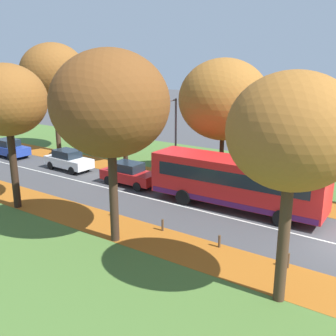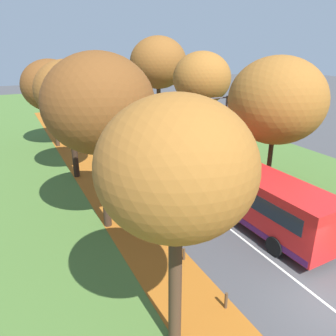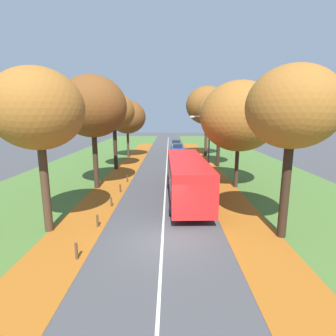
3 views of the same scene
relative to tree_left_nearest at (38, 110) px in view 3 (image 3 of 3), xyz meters
The scene contains 25 objects.
ground_plane 8.76m from the tree_left_nearest, 10.59° to the right, with size 160.00×160.00×0.00m, color #424244.
grass_verge_left 20.13m from the tree_left_nearest, 99.54° to the left, with size 12.00×90.00×0.01m, color #476B2D.
leaf_litter_left 14.38m from the tree_left_nearest, 83.66° to the left, with size 2.80×60.00×0.00m, color #9E5619.
grass_verge_right 25.04m from the tree_left_nearest, 51.10° to the left, with size 12.00×90.00×0.01m, color #476B2D.
leaf_litter_right 17.83m from the tree_left_nearest, 50.45° to the left, with size 2.80×60.00×0.00m, color #9E5619.
road_centre_line 20.78m from the tree_left_nearest, 72.28° to the left, with size 0.12×80.00×0.01m, color silver.
tree_left_nearest is the anchor object (origin of this frame).
tree_left_near 8.34m from the tree_left_nearest, 88.19° to the left, with size 5.41×5.41×9.11m.
tree_left_mid 16.22m from the tree_left_nearest, 88.98° to the left, with size 4.51×4.51×8.43m.
tree_left_far 24.90m from the tree_left_nearest, 89.19° to the left, with size 5.21×5.21×8.10m.
tree_right_nearest 12.03m from the tree_left_nearest, ahead, with size 4.25×4.25×8.28m.
tree_right_near 14.78m from the tree_left_nearest, 35.69° to the left, with size 6.27×6.27×8.73m.
tree_right_mid 21.58m from the tree_left_nearest, 55.82° to the left, with size 5.08×5.08×8.78m.
tree_right_far 28.63m from the tree_left_nearest, 65.66° to the left, with size 6.08×6.08×10.13m.
bollard_nearest 6.97m from the tree_left_nearest, 48.94° to the right, with size 0.12×0.12×0.74m, color #4C3823.
bollard_second 6.42m from the tree_left_nearest, 10.99° to the left, with size 0.12×0.12×0.69m, color #4C3823.
bollard_third 7.46m from the tree_left_nearest, 56.55° to the left, with size 0.12×0.12×0.62m, color #4C3823.
bollard_fourth 9.54m from the tree_left_nearest, 70.67° to the left, with size 0.12×0.12×0.64m, color #4C3823.
bollard_fifth 12.18m from the tree_left_nearest, 76.37° to the left, with size 0.12×0.12×0.61m, color #4C3823.
streetlamp_right 15.09m from the tree_left_nearest, 49.32° to the left, with size 1.89×0.28×6.00m.
bus 10.38m from the tree_left_nearest, 35.34° to the left, with size 2.86×10.46×2.98m.
car_red_lead 16.35m from the tree_left_nearest, 61.07° to the left, with size 1.83×4.22×1.62m.
car_white_following 22.21m from the tree_left_nearest, 68.98° to the left, with size 1.90×4.26×1.62m.
car_blue_third_in_line 29.49m from the tree_left_nearest, 74.72° to the left, with size 1.85×4.23×1.62m.
car_grey_fourth_in_line 35.44m from the tree_left_nearest, 77.58° to the left, with size 1.84×4.23×1.62m.
Camera 3 is at (0.35, -11.79, 6.01)m, focal length 28.00 mm.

